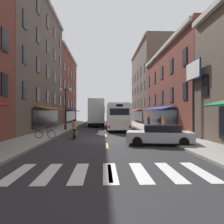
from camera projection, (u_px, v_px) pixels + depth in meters
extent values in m
cube|color=#28282B|center=(106.00, 140.00, 17.84)|extent=(34.80, 80.00, 0.10)
cube|color=#DBCC4C|center=(110.00, 172.00, 7.85)|extent=(0.14, 2.40, 0.01)
cube|color=#DBCC4C|center=(107.00, 145.00, 14.34)|extent=(0.14, 2.40, 0.01)
cube|color=#DBCC4C|center=(106.00, 135.00, 20.84)|extent=(0.14, 2.40, 0.01)
cube|color=#DBCC4C|center=(105.00, 130.00, 27.33)|extent=(0.14, 2.40, 0.01)
cube|color=#DBCC4C|center=(105.00, 127.00, 33.83)|extent=(0.14, 2.40, 0.01)
cube|color=#DBCC4C|center=(105.00, 125.00, 40.32)|extent=(0.14, 2.40, 0.01)
cube|color=#DBCC4C|center=(104.00, 123.00, 46.82)|extent=(0.14, 2.40, 0.01)
cube|color=#DBCC4C|center=(104.00, 122.00, 53.31)|extent=(0.14, 2.40, 0.01)
cube|color=silver|center=(18.00, 173.00, 7.72)|extent=(0.50, 2.80, 0.01)
cube|color=silver|center=(49.00, 173.00, 7.76)|extent=(0.50, 2.80, 0.01)
cube|color=silver|center=(80.00, 173.00, 7.81)|extent=(0.50, 2.80, 0.01)
cube|color=silver|center=(110.00, 172.00, 7.85)|extent=(0.50, 2.80, 0.01)
cube|color=silver|center=(140.00, 172.00, 7.89)|extent=(0.50, 2.80, 0.01)
cube|color=silver|center=(170.00, 172.00, 7.94)|extent=(0.50, 2.80, 0.01)
cube|color=silver|center=(199.00, 171.00, 7.98)|extent=(0.50, 2.80, 0.01)
cube|color=gray|center=(34.00, 139.00, 17.61)|extent=(3.00, 80.00, 0.14)
cube|color=gray|center=(177.00, 138.00, 18.08)|extent=(3.00, 80.00, 0.14)
cube|color=black|center=(4.00, 85.00, 15.57)|extent=(0.10, 1.00, 1.60)
cube|color=black|center=(5.00, 40.00, 15.58)|extent=(0.10, 1.00, 1.60)
cube|color=brown|center=(15.00, 64.00, 27.42)|extent=(8.00, 19.90, 16.81)
cube|color=#B2AD9E|center=(48.00, 1.00, 27.62)|extent=(0.44, 19.40, 0.40)
cube|color=black|center=(47.00, 118.00, 27.55)|extent=(0.10, 12.00, 2.10)
cube|color=brown|center=(53.00, 108.00, 27.58)|extent=(1.38, 11.20, 0.44)
cube|color=black|center=(25.00, 90.00, 19.57)|extent=(0.10, 1.00, 1.60)
cube|color=black|center=(38.00, 94.00, 23.56)|extent=(0.10, 1.00, 1.60)
cube|color=black|center=(48.00, 97.00, 27.56)|extent=(0.10, 1.00, 1.60)
cube|color=black|center=(55.00, 99.00, 31.56)|extent=(0.10, 1.00, 1.60)
cube|color=black|center=(60.00, 101.00, 35.55)|extent=(0.10, 1.00, 1.60)
cube|color=black|center=(25.00, 55.00, 19.58)|extent=(0.10, 1.00, 1.60)
cube|color=black|center=(38.00, 65.00, 23.58)|extent=(0.10, 1.00, 1.60)
cube|color=black|center=(48.00, 72.00, 27.57)|extent=(0.10, 1.00, 1.60)
cube|color=black|center=(55.00, 77.00, 31.57)|extent=(0.10, 1.00, 1.60)
cube|color=black|center=(60.00, 81.00, 35.57)|extent=(0.10, 1.00, 1.60)
cube|color=black|center=(25.00, 20.00, 19.59)|extent=(0.10, 1.00, 1.60)
cube|color=black|center=(38.00, 36.00, 23.59)|extent=(0.10, 1.00, 1.60)
cube|color=black|center=(48.00, 47.00, 27.59)|extent=(0.10, 1.00, 1.60)
cube|color=black|center=(55.00, 55.00, 31.59)|extent=(0.10, 1.00, 1.60)
cube|color=black|center=(60.00, 62.00, 35.58)|extent=(0.10, 1.00, 1.60)
cube|color=black|center=(38.00, 6.00, 23.61)|extent=(0.10, 1.00, 1.60)
cube|color=black|center=(48.00, 22.00, 27.60)|extent=(0.10, 1.00, 1.60)
cube|color=black|center=(55.00, 33.00, 31.60)|extent=(0.10, 1.00, 1.60)
cube|color=black|center=(60.00, 42.00, 35.60)|extent=(0.10, 1.00, 1.60)
cube|color=brown|center=(52.00, 89.00, 47.40)|extent=(8.00, 19.90, 14.99)
cube|color=#B2AD9E|center=(71.00, 56.00, 47.59)|extent=(0.44, 19.40, 0.40)
cube|color=black|center=(71.00, 116.00, 47.53)|extent=(0.10, 12.00, 2.10)
cube|color=navy|center=(74.00, 110.00, 47.56)|extent=(1.38, 11.20, 0.44)
cube|color=black|center=(64.00, 102.00, 39.55)|extent=(0.10, 1.00, 1.60)
cube|color=black|center=(68.00, 103.00, 43.55)|extent=(0.10, 1.00, 1.60)
cube|color=black|center=(71.00, 104.00, 47.54)|extent=(0.10, 1.00, 1.60)
cube|color=black|center=(74.00, 104.00, 51.54)|extent=(0.10, 1.00, 1.60)
cube|color=black|center=(76.00, 105.00, 55.54)|extent=(0.10, 1.00, 1.60)
cube|color=black|center=(64.00, 84.00, 39.56)|extent=(0.10, 1.00, 1.60)
cube|color=black|center=(68.00, 87.00, 43.56)|extent=(0.10, 1.00, 1.60)
cube|color=black|center=(71.00, 89.00, 47.56)|extent=(0.10, 1.00, 1.60)
cube|color=black|center=(74.00, 91.00, 51.55)|extent=(0.10, 1.00, 1.60)
cube|color=black|center=(76.00, 93.00, 55.55)|extent=(0.10, 1.00, 1.60)
cube|color=black|center=(64.00, 67.00, 39.58)|extent=(0.10, 1.00, 1.60)
cube|color=black|center=(68.00, 71.00, 43.58)|extent=(0.10, 1.00, 1.60)
cube|color=black|center=(71.00, 75.00, 47.57)|extent=(0.10, 1.00, 1.60)
cube|color=black|center=(74.00, 78.00, 51.57)|extent=(0.10, 1.00, 1.60)
cube|color=black|center=(76.00, 80.00, 55.57)|extent=(0.10, 1.00, 1.60)
cube|color=black|center=(205.00, 86.00, 16.16)|extent=(0.10, 1.00, 1.60)
cube|color=brown|center=(192.00, 89.00, 28.31)|extent=(8.00, 19.90, 10.63)
cube|color=#B2AD9E|center=(161.00, 51.00, 28.17)|extent=(0.44, 19.40, 0.40)
cube|color=black|center=(162.00, 118.00, 28.13)|extent=(0.10, 12.00, 2.10)
cube|color=navy|center=(156.00, 108.00, 28.11)|extent=(1.38, 11.20, 0.44)
cube|color=black|center=(185.00, 91.00, 20.15)|extent=(0.10, 1.00, 1.60)
cube|color=black|center=(171.00, 95.00, 24.15)|extent=(0.10, 1.00, 1.60)
cube|color=black|center=(162.00, 97.00, 28.15)|extent=(0.10, 1.00, 1.60)
cube|color=black|center=(155.00, 99.00, 32.14)|extent=(0.10, 1.00, 1.60)
cube|color=black|center=(149.00, 101.00, 36.14)|extent=(0.10, 1.00, 1.60)
cube|color=black|center=(185.00, 57.00, 20.17)|extent=(0.10, 1.00, 1.60)
cube|color=black|center=(171.00, 66.00, 24.16)|extent=(0.10, 1.00, 1.60)
cube|color=black|center=(162.00, 73.00, 28.16)|extent=(0.10, 1.00, 1.60)
cube|color=black|center=(154.00, 78.00, 32.16)|extent=(0.10, 1.00, 1.60)
cube|color=black|center=(149.00, 82.00, 36.15)|extent=(0.10, 1.00, 1.60)
cube|color=brown|center=(155.00, 85.00, 48.31)|extent=(8.00, 19.90, 16.71)
cube|color=#B2AD9E|center=(137.00, 49.00, 48.18)|extent=(0.44, 19.40, 0.40)
cube|color=black|center=(138.00, 116.00, 48.12)|extent=(0.10, 12.00, 2.10)
cube|color=maroon|center=(134.00, 110.00, 48.09)|extent=(1.38, 11.20, 0.44)
cube|color=black|center=(144.00, 102.00, 40.14)|extent=(0.10, 1.00, 1.60)
cube|color=black|center=(141.00, 103.00, 44.13)|extent=(0.10, 1.00, 1.60)
cube|color=black|center=(138.00, 104.00, 48.13)|extent=(0.10, 1.00, 1.60)
cube|color=black|center=(135.00, 105.00, 52.13)|extent=(0.10, 1.00, 1.60)
cube|color=black|center=(133.00, 105.00, 56.12)|extent=(0.10, 1.00, 1.60)
cube|color=black|center=(144.00, 85.00, 40.15)|extent=(0.10, 1.00, 1.60)
cube|color=black|center=(141.00, 87.00, 44.15)|extent=(0.10, 1.00, 1.60)
cube|color=black|center=(138.00, 89.00, 48.14)|extent=(0.10, 1.00, 1.60)
cube|color=black|center=(135.00, 91.00, 52.14)|extent=(0.10, 1.00, 1.60)
cube|color=black|center=(133.00, 93.00, 56.14)|extent=(0.10, 1.00, 1.60)
cube|color=black|center=(144.00, 68.00, 40.17)|extent=(0.10, 1.00, 1.60)
cube|color=black|center=(141.00, 72.00, 44.16)|extent=(0.10, 1.00, 1.60)
cube|color=black|center=(138.00, 75.00, 48.16)|extent=(0.10, 1.00, 1.60)
cube|color=black|center=(135.00, 78.00, 52.16)|extent=(0.10, 1.00, 1.60)
cube|color=black|center=(133.00, 81.00, 56.15)|extent=(0.10, 1.00, 1.60)
cylinder|color=black|center=(193.00, 108.00, 17.52)|extent=(0.18, 0.18, 4.80)
cylinder|color=black|center=(193.00, 136.00, 17.50)|extent=(0.40, 0.40, 0.24)
cube|color=navy|center=(193.00, 70.00, 17.53)|extent=(0.10, 2.65, 1.50)
cube|color=white|center=(193.00, 70.00, 17.53)|extent=(0.04, 2.49, 1.34)
cube|color=white|center=(194.00, 70.00, 17.53)|extent=(0.04, 2.49, 1.34)
cube|color=white|center=(117.00, 116.00, 28.35)|extent=(2.67, 11.54, 2.83)
cube|color=silver|center=(117.00, 105.00, 28.36)|extent=(2.46, 10.34, 0.16)
cube|color=black|center=(117.00, 114.00, 28.65)|extent=(2.69, 9.14, 0.96)
cube|color=maroon|center=(117.00, 125.00, 28.34)|extent=(2.70, 11.14, 0.36)
cube|color=black|center=(115.00, 114.00, 34.06)|extent=(2.25, 0.14, 1.10)
cube|color=black|center=(120.00, 112.00, 22.64)|extent=(2.05, 0.14, 0.70)
cube|color=silver|center=(120.00, 122.00, 22.62)|extent=(2.15, 0.12, 0.64)
cube|color=black|center=(120.00, 105.00, 22.63)|extent=(0.70, 0.11, 0.28)
cube|color=red|center=(109.00, 127.00, 22.58)|extent=(0.20, 0.08, 0.28)
cube|color=red|center=(130.00, 127.00, 22.64)|extent=(0.20, 0.08, 0.28)
cylinder|color=black|center=(108.00, 124.00, 32.06)|extent=(0.31, 1.00, 1.00)
cylinder|color=black|center=(123.00, 124.00, 32.13)|extent=(0.31, 1.00, 1.00)
cylinder|color=black|center=(108.00, 127.00, 25.05)|extent=(0.31, 1.00, 1.00)
cylinder|color=black|center=(128.00, 127.00, 25.12)|extent=(0.31, 1.00, 1.00)
cube|color=white|center=(97.00, 116.00, 38.09)|extent=(2.33, 2.52, 2.40)
cube|color=black|center=(97.00, 112.00, 39.30)|extent=(2.00, 0.12, 0.80)
cube|color=white|center=(96.00, 111.00, 33.93)|extent=(2.47, 5.86, 3.58)
cube|color=navy|center=(104.00, 110.00, 34.00)|extent=(0.10, 3.50, 0.90)
cube|color=black|center=(97.00, 123.00, 35.17)|extent=(2.00, 7.95, 0.24)
cylinder|color=black|center=(91.00, 123.00, 37.82)|extent=(0.29, 0.90, 0.90)
cylinder|color=black|center=(103.00, 123.00, 37.94)|extent=(0.29, 0.90, 0.90)
cylinder|color=black|center=(89.00, 124.00, 32.99)|extent=(0.29, 0.90, 0.90)
cylinder|color=black|center=(104.00, 124.00, 33.11)|extent=(0.29, 0.90, 0.90)
cube|color=maroon|center=(99.00, 121.00, 46.07)|extent=(1.92, 4.69, 0.61)
cube|color=black|center=(99.00, 118.00, 45.88)|extent=(1.74, 2.54, 0.54)
cube|color=red|center=(95.00, 120.00, 43.73)|extent=(0.20, 0.06, 0.14)
cube|color=red|center=(102.00, 120.00, 43.78)|extent=(0.20, 0.06, 0.14)
cylinder|color=black|center=(95.00, 121.00, 47.67)|extent=(0.23, 0.64, 0.64)
cylinder|color=black|center=(103.00, 121.00, 47.73)|extent=(0.23, 0.64, 0.64)
cylinder|color=black|center=(94.00, 122.00, 44.41)|extent=(0.23, 0.64, 0.64)
cylinder|color=black|center=(103.00, 122.00, 44.46)|extent=(0.23, 0.64, 0.64)
cube|color=silver|center=(159.00, 136.00, 14.58)|extent=(4.55, 2.55, 0.66)
cube|color=black|center=(162.00, 128.00, 14.57)|extent=(2.57, 2.07, 0.48)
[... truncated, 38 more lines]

